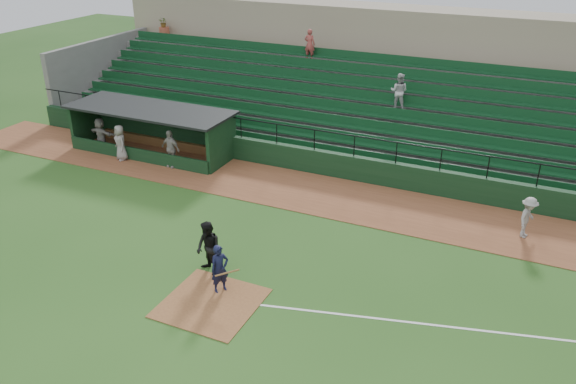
% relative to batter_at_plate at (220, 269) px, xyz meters
% --- Properties ---
extents(ground, '(90.00, 90.00, 0.00)m').
position_rel_batter_at_plate_xyz_m(ground, '(0.06, 0.26, -0.87)').
color(ground, '#264F19').
rests_on(ground, ground).
extents(warning_track, '(40.00, 4.00, 0.03)m').
position_rel_batter_at_plate_xyz_m(warning_track, '(0.06, 8.26, -0.85)').
color(warning_track, brown).
rests_on(warning_track, ground).
extents(home_plate_dirt, '(3.00, 3.00, 0.03)m').
position_rel_batter_at_plate_xyz_m(home_plate_dirt, '(0.06, -0.74, -0.85)').
color(home_plate_dirt, brown).
rests_on(home_plate_dirt, ground).
extents(foul_line, '(17.49, 4.44, 0.01)m').
position_rel_batter_at_plate_xyz_m(foul_line, '(8.06, 1.46, -0.86)').
color(foul_line, white).
rests_on(foul_line, ground).
extents(stadium_structure, '(38.00, 13.08, 6.40)m').
position_rel_batter_at_plate_xyz_m(stadium_structure, '(0.06, 16.72, 1.44)').
color(stadium_structure, black).
rests_on(stadium_structure, ground).
extents(dugout, '(8.90, 3.20, 2.42)m').
position_rel_batter_at_plate_xyz_m(dugout, '(-9.69, 9.82, 0.46)').
color(dugout, black).
rests_on(dugout, ground).
extents(batter_at_plate, '(1.15, 0.76, 1.73)m').
position_rel_batter_at_plate_xyz_m(batter_at_plate, '(0.00, 0.00, 0.00)').
color(batter_at_plate, black).
rests_on(batter_at_plate, ground).
extents(umpire, '(1.19, 1.10, 1.98)m').
position_rel_batter_at_plate_xyz_m(umpire, '(-0.92, 0.80, 0.12)').
color(umpire, black).
rests_on(umpire, ground).
extents(runner, '(0.89, 1.21, 1.69)m').
position_rel_batter_at_plate_xyz_m(runner, '(8.96, 8.06, 0.01)').
color(runner, gray).
rests_on(runner, warning_track).
extents(dugout_player_a, '(1.18, 0.62, 1.91)m').
position_rel_batter_at_plate_xyz_m(dugout_player_a, '(-7.63, 8.10, 0.12)').
color(dugout_player_a, '#9F9B95').
rests_on(dugout_player_a, warning_track).
extents(dugout_player_b, '(1.07, 0.96, 1.84)m').
position_rel_batter_at_plate_xyz_m(dugout_player_b, '(-10.50, 7.83, 0.08)').
color(dugout_player_b, gray).
rests_on(dugout_player_b, warning_track).
extents(dugout_player_c, '(1.71, 0.70, 1.80)m').
position_rel_batter_at_plate_xyz_m(dugout_player_c, '(-12.25, 8.39, 0.06)').
color(dugout_player_c, gray).
rests_on(dugout_player_c, warning_track).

